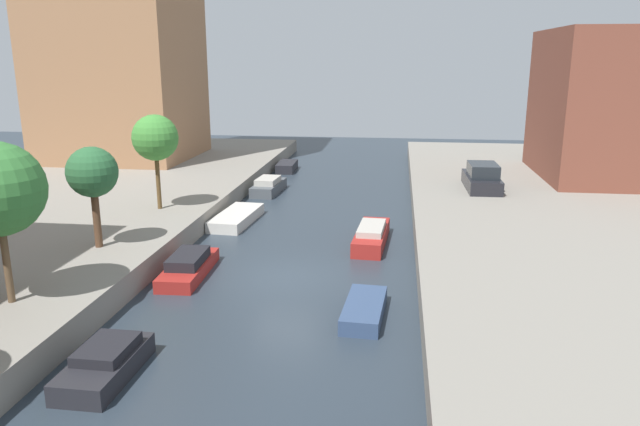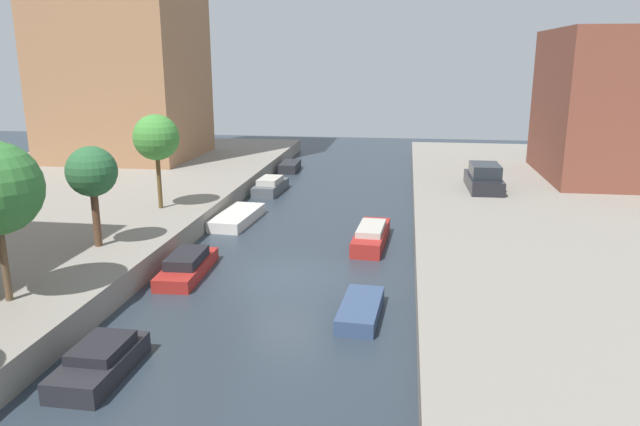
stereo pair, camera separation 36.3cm
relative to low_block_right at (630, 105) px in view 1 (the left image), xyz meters
name	(u,v)px [view 1 (the left image)]	position (x,y,z in m)	size (l,w,h in m)	color
ground_plane	(286,277)	(-18.00, -17.49, -5.45)	(84.00, 84.00, 0.00)	#28333D
low_block_right	(630,105)	(0.00, 0.00, 0.00)	(10.00, 10.18, 8.91)	brown
street_tree_2	(92,173)	(-25.46, -17.69, -1.50)	(1.95, 1.95, 3.98)	brown
street_tree_3	(155,138)	(-25.46, -11.46, -0.97)	(2.22, 2.22, 4.62)	brown
parked_car	(482,178)	(-9.10, -4.74, -3.84)	(1.82, 4.34, 1.49)	black
moored_boat_left_1	(105,364)	(-21.41, -25.43, -5.08)	(1.49, 3.21, 0.87)	#232328
moored_boat_left_2	(189,266)	(-21.82, -17.75, -5.08)	(1.53, 4.14, 0.89)	maroon
moored_boat_left_3	(237,218)	(-21.98, -10.03, -5.18)	(1.94, 4.58, 0.54)	beige
moored_boat_left_4	(268,186)	(-21.85, -2.89, -5.04)	(1.63, 3.90, 0.98)	#4C5156
moored_boat_left_5	(287,167)	(-22.06, 4.57, -5.13)	(1.34, 3.09, 0.66)	#232328
moored_boat_right_2	(364,310)	(-14.80, -20.76, -5.20)	(1.42, 3.25, 0.51)	#33476B
moored_boat_right_3	(371,236)	(-14.94, -12.79, -5.05)	(1.57, 4.66, 0.94)	maroon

